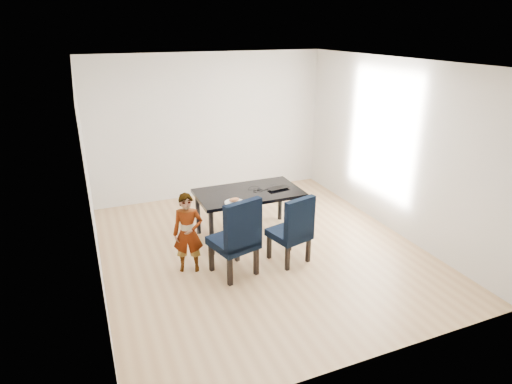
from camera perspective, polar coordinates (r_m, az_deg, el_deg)
name	(u,v)px	position (r m, az deg, el deg)	size (l,w,h in m)	color
floor	(261,249)	(6.47, 0.68, -7.67)	(4.50, 5.00, 0.01)	tan
ceiling	(262,61)	(5.68, 0.80, 17.01)	(4.50, 5.00, 0.01)	white
wall_back	(210,126)	(8.22, -6.19, 8.68)	(4.50, 0.01, 2.70)	silver
wall_front	(373,242)	(3.93, 15.29, -6.50)	(4.50, 0.01, 2.70)	silver
wall_left	(89,185)	(5.50, -21.42, 0.90)	(0.01, 5.00, 2.70)	white
wall_right	(393,147)	(7.09, 17.83, 5.75)	(0.01, 5.00, 2.70)	silver
dining_table	(249,214)	(6.72, -0.97, -2.91)	(1.60, 0.90, 0.75)	black
chair_left	(233,236)	(5.65, -3.07, -5.81)	(0.54, 0.56, 1.12)	black
chair_right	(289,228)	(5.98, 4.44, -4.81)	(0.48, 0.50, 1.01)	black
child	(188,233)	(5.78, -9.05, -5.44)	(0.41, 0.27, 1.11)	#DB4612
plate	(235,203)	(6.15, -2.88, -1.41)	(0.29, 0.29, 0.02)	silver
sandwich	(234,200)	(6.14, -2.92, -1.04)	(0.15, 0.07, 0.06)	#985B36
laptop	(277,187)	(6.71, 2.79, 0.64)	(0.35, 0.23, 0.03)	black
cable_tangle	(258,191)	(6.59, 0.27, 0.17)	(0.15, 0.15, 0.01)	black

